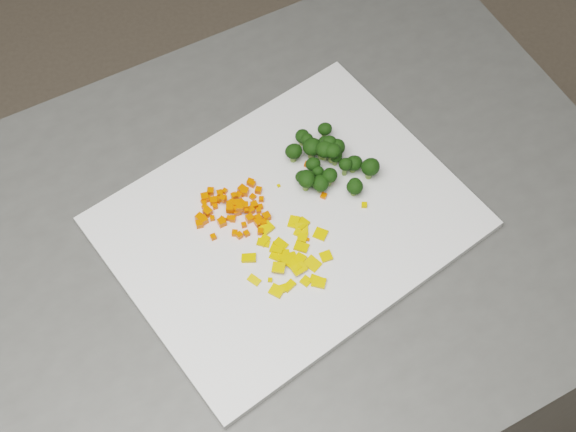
{
  "coord_description": "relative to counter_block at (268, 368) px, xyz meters",
  "views": [
    {
      "loc": [
        0.32,
        0.01,
        1.76
      ],
      "look_at": [
        0.38,
        0.5,
        0.92
      ],
      "focal_mm": 50.0,
      "sensor_mm": 36.0,
      "label": 1
    }
  ],
  "objects": [
    {
      "name": "broccoli_floret_7",
      "position": [
        0.07,
        0.13,
        0.47
      ],
      "size": [
        0.02,
        0.02,
        0.02
      ],
      "primitive_type": null,
      "color": "black",
      "rests_on": "broccoli_pile"
    },
    {
      "name": "stray_bit_11",
      "position": [
        0.08,
        0.09,
        0.46
      ],
      "size": [
        0.0,
        0.0,
        0.0
      ],
      "primitive_type": "cube",
      "rotation": [
        0.0,
        0.0,
        2.98
      ],
      "color": "black",
      "rests_on": "cutting_board"
    },
    {
      "name": "carrot_cube_6",
      "position": [
        0.0,
        0.0,
        0.46
      ],
      "size": [
        0.01,
        0.01,
        0.01
      ],
      "primitive_type": "cube",
      "rotation": [
        0.0,
        0.0,
        1.44
      ],
      "color": "#EC4602",
      "rests_on": "carrot_pile"
    },
    {
      "name": "carrot_cube_13",
      "position": [
        -0.02,
        0.0,
        0.46
      ],
      "size": [
        0.01,
        0.01,
        0.01
      ],
      "primitive_type": "cube",
      "rotation": [
        0.0,
        0.0,
        0.58
      ],
      "color": "#EC4602",
      "rests_on": "carrot_pile"
    },
    {
      "name": "pepper_chunk_13",
      "position": [
        0.01,
        -0.08,
        0.46
      ],
      "size": [
        0.02,
        0.02,
        0.01
      ],
      "primitive_type": "cube",
      "rotation": [
        -0.1,
        0.05,
        2.5
      ],
      "color": "#D89B0B",
      "rests_on": "pepper_pile"
    },
    {
      "name": "carrot_cube_46",
      "position": [
        -0.05,
        0.05,
        0.47
      ],
      "size": [
        0.01,
        0.01,
        0.01
      ],
      "primitive_type": "cube",
      "rotation": [
        0.0,
        0.0,
        1.56
      ],
      "color": "#EC4602",
      "rests_on": "carrot_pile"
    },
    {
      "name": "broccoli_floret_19",
      "position": [
        0.08,
        0.08,
        0.47
      ],
      "size": [
        0.03,
        0.03,
        0.03
      ],
      "primitive_type": null,
      "color": "black",
      "rests_on": "broccoli_pile"
    },
    {
      "name": "broccoli_floret_10",
      "position": [
        0.14,
        0.07,
        0.48
      ],
      "size": [
        0.03,
        0.03,
        0.03
      ],
      "primitive_type": null,
      "color": "black",
      "rests_on": "broccoli_pile"
    },
    {
      "name": "carrot_cube_48",
      "position": [
        -0.03,
        0.04,
        0.47
      ],
      "size": [
        0.01,
        0.01,
        0.01
      ],
      "primitive_type": "cube",
      "rotation": [
        0.0,
        0.0,
        3.03
      ],
      "color": "#EC4602",
      "rests_on": "carrot_pile"
    },
    {
      "name": "carrot_cube_8",
      "position": [
        -0.03,
        0.03,
        0.46
      ],
      "size": [
        0.01,
        0.01,
        0.01
      ],
      "primitive_type": "cube",
      "rotation": [
        0.0,
        0.0,
        2.91
      ],
      "color": "#EC4602",
      "rests_on": "carrot_pile"
    },
    {
      "name": "pepper_chunk_19",
      "position": [
        0.05,
        0.01,
        0.46
      ],
      "size": [
        0.02,
        0.02,
        0.01
      ],
      "primitive_type": "cube",
      "rotation": [
        -0.13,
        0.1,
        0.7
      ],
      "color": "#D89B0B",
      "rests_on": "pepper_pile"
    },
    {
      "name": "stray_bit_3",
      "position": [
        -0.04,
        0.03,
        0.46
      ],
      "size": [
        0.01,
        0.01,
        0.0
      ],
      "primitive_type": "cube",
      "rotation": [
        0.0,
        0.0,
        1.2
      ],
      "color": "black",
      "rests_on": "cutting_board"
    },
    {
      "name": "broccoli_floret_13",
      "position": [
        0.06,
        0.06,
        0.48
      ],
      "size": [
        0.03,
        0.03,
        0.03
      ],
      "primitive_type": null,
      "color": "black",
      "rests_on": "broccoli_pile"
    },
    {
      "name": "pepper_chunk_10",
      "position": [
        -0.02,
        -0.03,
        0.46
      ],
      "size": [
        0.02,
        0.01,
        0.01
      ],
      "primitive_type": "cube",
      "rotation": [
        0.14,
        0.13,
        3.02
      ],
      "color": "#D89B0B",
      "rests_on": "pepper_pile"
    },
    {
      "name": "pepper_chunk_5",
      "position": [
        0.02,
        -0.03,
        0.46
      ],
      "size": [
        0.02,
        0.02,
        0.0
      ],
      "primitive_type": "cube",
      "rotation": [
        0.07,
        0.06,
        2.6
      ],
      "color": "#D89B0B",
      "rests_on": "pepper_pile"
    },
    {
      "name": "stray_bit_7",
      "position": [
        0.09,
        0.07,
        0.46
      ],
      "size": [
        0.01,
        0.01,
        0.01
      ],
      "primitive_type": "cube",
      "rotation": [
        0.0,
        0.0,
        2.66
      ],
      "color": "#EC4602",
      "rests_on": "cutting_board"
    },
    {
      "name": "carrot_cube_21",
      "position": [
        -0.04,
        0.03,
        0.46
      ],
      "size": [
        0.01,
        0.01,
        0.01
      ],
      "primitive_type": "cube",
      "rotation": [
        0.0,
        0.0,
        2.39
      ],
      "color": "#EC4602",
      "rests_on": "carrot_pile"
    },
    {
      "name": "pepper_chunk_12",
      "position": [
        0.06,
        -0.07,
        0.46
      ],
      "size": [
        0.02,
        0.02,
        0.01
      ],
      "primitive_type": "cube",
      "rotation": [
        0.12,
        0.04,
        1.14
      ],
      "color": "#D89B0B",
      "rests_on": "pepper_pile"
    },
    {
      "name": "pepper_chunk_7",
      "position": [
        0.03,
        -0.03,
        0.46
      ],
      "size": [
        0.02,
        0.01,
        0.01
      ],
      "primitive_type": "cube",
      "rotation": [
        -0.07,
        0.12,
        0.02
      ],
      "color": "#D89B0B",
      "rests_on": "pepper_pile"
    },
    {
      "name": "carrot_cube_33",
      "position": [
        -0.07,
        0.03,
        0.47
      ],
      "size": [
        0.01,
        0.01,
        0.01
      ],
      "primitive_type": "cube",
      "rotation": [
        0.0,
        0.0,
        2.06
      ],
      "color": "#EC4602",
      "rests_on": "carrot_pile"
    },
    {
      "name": "carrot_cube_55",
      "position": [
        -0.03,
        0.04,
        0.47
      ],
      "size": [
        0.01,
        0.01,
        0.01
      ],
      "primitive_type": "cube",
      "rotation": [
        0.0,
        0.0,
        3.05
      ],
      "color": "#EC4602",
      "rests_on": "carrot_pile"
    },
    {
      "name": "carrot_cube_59",
      "position": [
        -0.03,
        0.04,
        0.47
      ],
      "size": [
        0.01,
        0.01,
        0.01
      ],
      "primitive_type": "cube",
      "rotation": [
        0.0,
        0.0,
        2.1
      ],
      "color": "#EC4602",
      "rests_on": "carrot_pile"
    },
    {
      "name": "stray_bit_10",
      "position": [
        0.06,
        -0.01,
        0.46
      ],
      "size": [
        0.0,
        0.0,
        0.0
      ],
      "primitive_type": "cube",
      "rotation": [
        0.0,
        0.0,
        1.1
      ],
      "color": "#EC4602",
      "rests_on": "cutting_board"
    },
    {
      "name": "stray_bit_2",
      "position": [
        0.08,
        0.05,
        0.46
      ],
      "size": [
        0.01,
        0.01,
        0.0
      ],
      "primitive_type": "cube",
      "rotation": [
        0.0,
        0.0,
        1.03
      ],
      "color": "#EC4602",
      "rests_on": "cutting_board"
    },
    {
      "name": "stray_bit_0",
      "position": [
        0.03,
        0.07,
        0.46
      ],
      "size": [
        0.0,
        0.0,
        0.0
      ],
      "primitive_type": "cube",
      "rotation": [
        0.0,
        0.0,
        0.34
      ],
      "color": "#D89B0B",
      "rests_on": "cutting_board"
    },
    {
      "name": "carrot_cube_0",
      "position": [
        -0.03,
        0.04,
        0.47
      ],
      "size": [
        0.01,
        0.01,
        0.01
      ],
      "primitive_type": "cube",
      "rotation": [
        0.0,
        0.0,
        3.02
      ],
      "color": "#EC4602",
      "rests_on": "carrot_pile"
    },
    {
      "name": "carrot_cube_26",
      "position": [
        -0.02,
        0.04,
        0.47
      ],
      "size": [
        0.01,
        0.01,
        0.01
      ],
      "primitive_type": "cube",
      "rotation": [
        0.0,
        0.0,
        2.99
      ],
      "color": "#EC4602",
      "rests_on": "carrot_pile"
    },
    {
      "name": "carrot_cube_28",
      "position": [
        -0.06,
        0.06,
        0.46
      ],
      "size": [
        0.01,
        0.01,
        0.01
      ],
      "primitive_type": "cube",
      "rotation": [
        0.0,
        0.0,
        0.17
      ],
      "color": "#EC4602",
      "rests_on": "carrot_pile"
    },
    {
      "name": "broccoli_floret_2",
      "position": [
        0.12,
        0.05,
        0.47
      ],
      "size": [
        0.03,
        0.03,
        0.02
      ],
      "primitive_type": null,
      "color": "black",
      "rests_on": "broccoli_pile"
    },
    {
      "name": "carrot_cube_43",
      "position": [
        -0.01,
        0.04,
        0.47
      ],
      "size": [
        0.01,
        0.01,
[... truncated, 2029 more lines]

